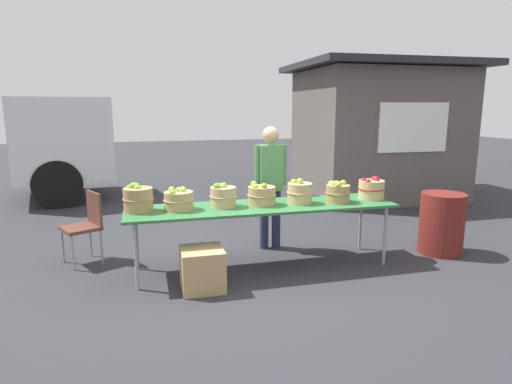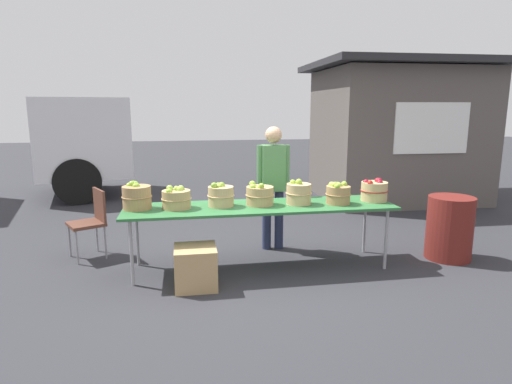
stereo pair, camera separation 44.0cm
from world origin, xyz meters
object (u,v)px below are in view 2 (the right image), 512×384
Objects in this scene: apple_basket_green_4 at (299,193)px; produce_crate at (196,267)px; apple_basket_green_3 at (260,195)px; apple_basket_green_5 at (338,194)px; apple_basket_red_0 at (374,191)px; trash_barrel at (450,228)px; vendor_adult at (273,178)px; market_table at (260,208)px; apple_basket_green_1 at (176,198)px; apple_basket_green_2 at (221,195)px; apple_basket_green_0 at (137,196)px; folding_chair at (92,218)px.

apple_basket_green_4 is 0.71× the size of produce_crate.
apple_basket_green_3 is 0.92m from apple_basket_green_5.
trash_barrel is at bearing -6.62° from apple_basket_red_0.
apple_basket_green_3 is 0.69m from vendor_adult.
market_table is 1.02m from produce_crate.
apple_basket_green_1 is 0.43× the size of trash_barrel.
apple_basket_green_5 is (1.87, -0.08, 0.01)m from apple_basket_green_1.
apple_basket_red_0 is 0.20× the size of vendor_adult.
apple_basket_green_3 is at bearing 67.94° from vendor_adult.
apple_basket_green_2 is 0.45m from apple_basket_green_3.
vendor_adult is (1.24, 0.63, 0.09)m from apple_basket_green_1.
vendor_adult is at bearing 65.06° from apple_basket_green_3.
apple_basket_green_0 reaches higher than produce_crate.
apple_basket_green_0 is (-1.39, 0.07, 0.18)m from market_table.
apple_basket_green_0 is 0.99× the size of apple_basket_green_3.
apple_basket_green_0 is 0.42× the size of trash_barrel.
apple_basket_green_0 is 1.11× the size of apple_basket_green_5.
vendor_adult is at bearing 39.41° from apple_basket_green_2.
apple_basket_green_4 is 1.46m from produce_crate.
trash_barrel is at bearing -2.26° from market_table.
vendor_adult is at bearing 46.02° from produce_crate.
apple_basket_green_3 reaches higher than trash_barrel.
trash_barrel is at bearing -2.80° from apple_basket_green_2.
produce_crate is (-3.14, -0.35, -0.18)m from trash_barrel.
apple_basket_red_0 is (2.35, -0.01, 0.01)m from apple_basket_green_1.
apple_basket_green_0 reaches higher than trash_barrel.
apple_basket_green_5 is at bearing -171.19° from apple_basket_red_0.
vendor_adult is 2.35m from folding_chair.
vendor_adult is at bearing 131.46° from apple_basket_green_5.
apple_basket_green_2 is at bearing 177.20° from trash_barrel.
folding_chair reaches higher than market_table.
apple_basket_green_2 is 1.74m from folding_chair.
apple_basket_green_1 is 0.39× the size of folding_chair.
folding_chair is (-0.63, 0.65, -0.38)m from apple_basket_green_0.
apple_basket_green_4 is at bearing -2.52° from apple_basket_green_2.
produce_crate is at bearing -150.10° from market_table.
apple_basket_green_5 is 1.54m from trash_barrel.
folding_chair is at bearing 165.30° from apple_basket_green_5.
produce_crate is at bearing -159.91° from apple_basket_green_4.
apple_basket_green_2 is at bearing 2.28° from apple_basket_green_1.
apple_basket_green_3 is (-0.00, 0.03, 0.15)m from market_table.
apple_basket_green_2 reaches higher than folding_chair.
vendor_adult is 1.89× the size of folding_chair.
apple_basket_green_1 is at bearing 178.50° from market_table.
apple_basket_green_0 reaches higher than folding_chair.
apple_basket_green_3 reaches higher than folding_chair.
apple_basket_green_2 is at bearing 42.30° from vendor_adult.
apple_basket_green_3 is 1.12× the size of apple_basket_green_5.
vendor_adult reaches higher than apple_basket_green_5.
apple_basket_red_0 is at bearing 0.79° from market_table.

